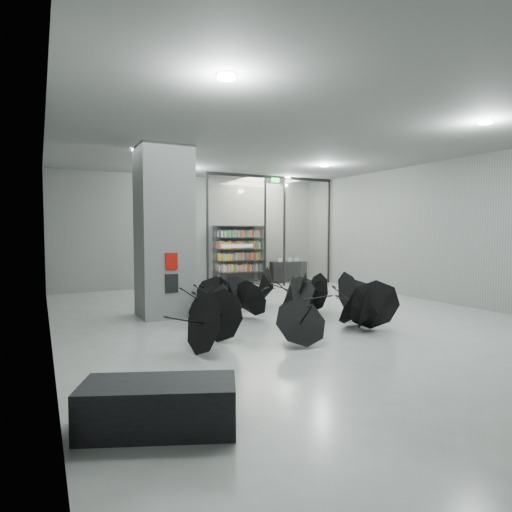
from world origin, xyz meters
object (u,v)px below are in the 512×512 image
bench (159,406)px  shop_counter (288,272)px  umbrella_cluster (285,307)px  column (164,232)px  bookshelf (239,255)px

bench → shop_counter: (7.64, 10.08, 0.16)m
umbrella_cluster → shop_counter: bearing=58.3°
shop_counter → umbrella_cluster: 7.21m
column → bench: column is taller
bench → bookshelf: bookshelf is taller
column → umbrella_cluster: column is taller
bookshelf → shop_counter: (1.92, -0.46, -0.70)m
bench → umbrella_cluster: umbrella_cluster is taller
shop_counter → bench: bearing=-115.2°
column → shop_counter: column is taller
column → bookshelf: (4.13, 4.75, -0.89)m
bench → shop_counter: bearing=75.6°
bench → umbrella_cluster: (3.86, 3.95, 0.07)m
column → bench: (-1.60, -5.79, -1.75)m
bookshelf → column: bearing=-123.1°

